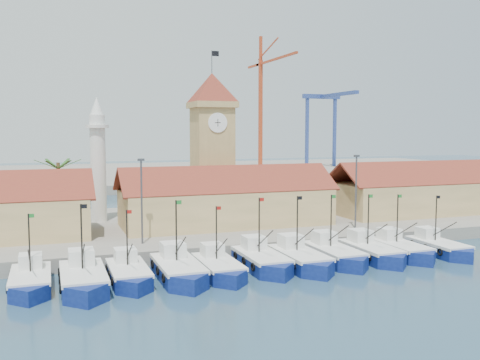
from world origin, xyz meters
name	(u,v)px	position (x,y,z in m)	size (l,w,h in m)	color
ground	(294,276)	(0.00, 0.00, 0.00)	(400.00, 400.00, 0.00)	#1E3D50
quay	(217,225)	(0.00, 24.00, 0.75)	(140.00, 32.00, 1.50)	gray
terminal	(127,175)	(0.00, 110.00, 1.00)	(240.00, 80.00, 2.00)	gray
boat_0	(30,282)	(-22.85, 3.32, 0.70)	(3.27, 8.96, 6.78)	#0B1755
boat_1	(83,281)	(-18.64, 1.94, 0.79)	(3.68, 10.07, 7.62)	#0B1755
boat_2	(129,275)	(-14.72, 2.79, 0.70)	(3.27, 8.95, 6.77)	#0B1755
boat_3	(179,272)	(-10.35, 2.21, 0.78)	(3.64, 9.98, 7.55)	#0B1755
boat_4	(219,269)	(-6.57, 2.19, 0.70)	(3.28, 8.98, 6.79)	#0B1755
boat_5	(262,262)	(-1.88, 3.11, 0.76)	(3.53, 9.66, 7.31)	#0B1755
boat_6	(301,260)	(1.91, 2.41, 0.76)	(3.57, 9.77, 7.39)	#0B1755
boat_7	(335,255)	(6.08, 3.08, 0.75)	(3.51, 9.62, 7.28)	#0B1755
boat_8	(372,253)	(10.31, 2.77, 0.74)	(3.46, 9.49, 7.18)	#0B1755
boat_9	(401,250)	(14.01, 2.87, 0.72)	(3.38, 9.25, 7.00)	#0B1755
boat_10	(440,248)	(18.67, 2.39, 0.70)	(3.25, 8.91, 6.74)	#0B1755
hall_center	(226,205)	(0.00, 20.00, 3.99)	(27.04, 10.13, 7.61)	#DCB679
hall_right	(432,195)	(32.00, 20.00, 3.99)	(31.20, 10.13, 7.61)	#DCB679
clock_tower	(212,142)	(0.00, 26.00, 11.96)	(5.80, 5.80, 22.70)	tan
minaret	(98,159)	(-15.00, 28.00, 9.73)	(3.00, 3.00, 16.30)	silver
palm_tree	(59,189)	(-20.00, 26.00, 6.25)	(5.60, 5.03, 8.39)	brown
lamp_posts	(252,192)	(0.50, 12.00, 6.48)	(80.70, 0.25, 9.03)	#3F3F44
crane_red_right	(263,95)	(38.93, 103.21, 23.95)	(1.00, 34.62, 39.29)	#B53C1B
gantry	(326,110)	(62.00, 106.65, 20.04)	(13.00, 22.00, 23.20)	#2E448D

